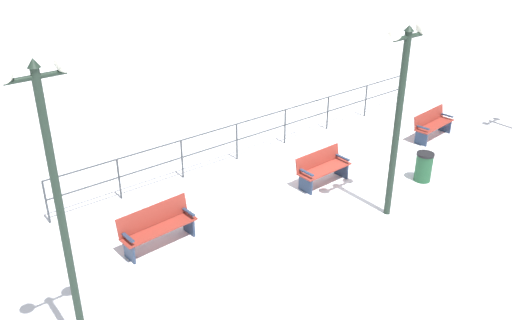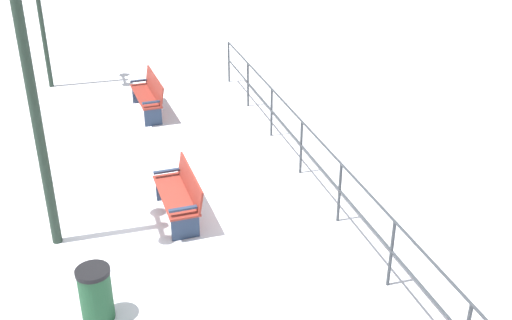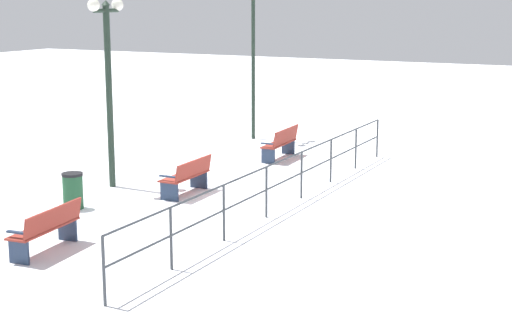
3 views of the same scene
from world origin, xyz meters
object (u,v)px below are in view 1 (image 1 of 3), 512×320
(bench_third, at_px, (432,124))
(trash_bin, at_px, (424,167))
(bench_nearest, at_px, (157,226))
(bench_second, at_px, (322,168))
(lamppost_near, at_px, (52,167))
(lamppost_middle, at_px, (401,95))

(bench_third, bearing_deg, trash_bin, -64.14)
(bench_nearest, relative_size, trash_bin, 2.18)
(bench_nearest, xyz_separation_m, bench_third, (0.15, 9.35, -0.02))
(bench_second, height_order, lamppost_near, lamppost_near)
(bench_third, distance_m, lamppost_near, 12.44)
(bench_nearest, bearing_deg, bench_third, 85.92)
(bench_nearest, bearing_deg, lamppost_middle, 62.46)
(bench_nearest, height_order, lamppost_middle, lamppost_middle)
(bench_second, xyz_separation_m, bench_third, (-0.02, 4.67, 0.01))
(bench_nearest, xyz_separation_m, lamppost_middle, (2.19, 4.83, 2.45))
(bench_nearest, xyz_separation_m, lamppost_near, (2.19, -2.52, 3.05))
(bench_third, distance_m, trash_bin, 2.96)
(bench_second, xyz_separation_m, trash_bin, (1.53, 2.15, -0.04))
(lamppost_near, xyz_separation_m, trash_bin, (-0.49, 9.36, -3.13))
(bench_nearest, xyz_separation_m, trash_bin, (1.70, 6.83, -0.08))
(lamppost_near, bearing_deg, lamppost_middle, 90.00)
(bench_nearest, distance_m, bench_second, 4.68)
(bench_nearest, height_order, bench_second, bench_nearest)
(lamppost_middle, bearing_deg, trash_bin, 103.81)
(bench_nearest, distance_m, bench_third, 9.35)
(bench_nearest, relative_size, lamppost_middle, 0.38)
(lamppost_middle, xyz_separation_m, trash_bin, (-0.49, 2.00, -2.52))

